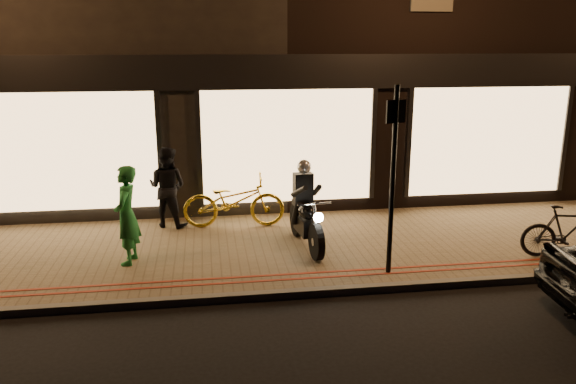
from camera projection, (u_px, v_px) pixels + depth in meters
The scene contains 11 objects.
ground at pixel (326, 297), 8.48m from camera, with size 90.00×90.00×0.00m, color black.
sidewalk at pixel (303, 247), 10.38m from camera, with size 50.00×4.00×0.12m, color brown.
kerb_stone at pixel (326, 292), 8.51m from camera, with size 50.00×0.14×0.12m, color #59544C.
red_kerb_lines at pixel (319, 275), 8.97m from camera, with size 50.00×0.26×0.01m.
building_row at pixel (262, 24), 15.99m from camera, with size 48.00×10.11×8.50m.
motorcycle at pixel (306, 214), 10.12m from camera, with size 0.61×1.94×1.59m.
sign_post at pixel (393, 171), 8.67m from camera, with size 0.34×0.14×3.00m.
bicycle_gold at pixel (234, 201), 11.24m from camera, with size 0.71×2.02×1.06m, color gold.
bicycle_dark at pixel (568, 232), 9.60m from camera, with size 0.44×1.55×0.93m, color black.
person_green at pixel (127, 215), 9.29m from camera, with size 0.61×0.40×1.67m, color #207B34.
person_dark at pixel (167, 187), 11.21m from camera, with size 0.79×0.62×1.62m, color black.
Camera 1 is at (-1.73, -7.62, 3.70)m, focal length 35.00 mm.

